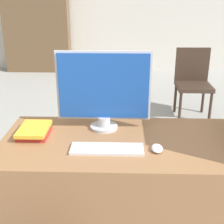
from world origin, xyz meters
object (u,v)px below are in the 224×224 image
keyboard (107,149)px  far_chair (193,79)px  book_stack (34,131)px  mouse (157,148)px  monitor (104,90)px

keyboard → far_chair: far_chair is taller
book_stack → far_chair: far_chair is taller
far_chair → keyboard: bearing=-88.6°
keyboard → mouse: bearing=0.8°
keyboard → far_chair: (1.01, 2.41, -0.24)m
monitor → book_stack: size_ratio=2.35×
mouse → far_chair: size_ratio=0.11×
keyboard → book_stack: 0.50m
keyboard → book_stack: book_stack is taller
monitor → mouse: monitor is taller
keyboard → far_chair: bearing=67.2°
book_stack → monitor: bearing=15.6°
mouse → book_stack: (-0.75, 0.18, 0.01)m
monitor → keyboard: size_ratio=1.44×
keyboard → mouse: mouse is taller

